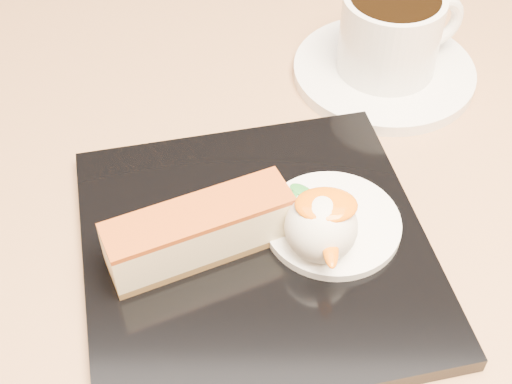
{
  "coord_description": "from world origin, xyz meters",
  "views": [
    {
      "loc": [
        0.0,
        -0.31,
        1.09
      ],
      "look_at": [
        0.0,
        -0.01,
        0.76
      ],
      "focal_mm": 50.0,
      "sensor_mm": 36.0,
      "label": 1
    }
  ],
  "objects_px": {
    "table": "(250,346)",
    "coffee_cup": "(392,32)",
    "ice_cream_scoop": "(321,227)",
    "dessert_plate": "(256,250)",
    "cheesecake": "(200,232)",
    "saucer": "(384,72)"
  },
  "relations": [
    {
      "from": "table",
      "to": "coffee_cup",
      "type": "xyz_separation_m",
      "value": [
        0.11,
        0.16,
        0.2
      ]
    },
    {
      "from": "ice_cream_scoop",
      "to": "coffee_cup",
      "type": "height_order",
      "value": "coffee_cup"
    },
    {
      "from": "ice_cream_scoop",
      "to": "dessert_plate",
      "type": "bearing_deg",
      "value": 172.87
    },
    {
      "from": "cheesecake",
      "to": "ice_cream_scoop",
      "type": "bearing_deg",
      "value": -24.09
    },
    {
      "from": "dessert_plate",
      "to": "ice_cream_scoop",
      "type": "height_order",
      "value": "ice_cream_scoop"
    },
    {
      "from": "saucer",
      "to": "table",
      "type": "bearing_deg",
      "value": -124.25
    },
    {
      "from": "table",
      "to": "ice_cream_scoop",
      "type": "distance_m",
      "value": 0.2
    },
    {
      "from": "table",
      "to": "dessert_plate",
      "type": "bearing_deg",
      "value": -78.93
    },
    {
      "from": "table",
      "to": "dessert_plate",
      "type": "xyz_separation_m",
      "value": [
        0.0,
        -0.03,
        0.16
      ]
    },
    {
      "from": "coffee_cup",
      "to": "table",
      "type": "bearing_deg",
      "value": -145.97
    },
    {
      "from": "dessert_plate",
      "to": "ice_cream_scoop",
      "type": "relative_size",
      "value": 4.83
    },
    {
      "from": "ice_cream_scoop",
      "to": "saucer",
      "type": "height_order",
      "value": "ice_cream_scoop"
    },
    {
      "from": "cheesecake",
      "to": "ice_cream_scoop",
      "type": "relative_size",
      "value": 2.64
    },
    {
      "from": "table",
      "to": "coffee_cup",
      "type": "bearing_deg",
      "value": 55.42
    },
    {
      "from": "ice_cream_scoop",
      "to": "coffee_cup",
      "type": "relative_size",
      "value": 0.44
    },
    {
      "from": "dessert_plate",
      "to": "coffee_cup",
      "type": "distance_m",
      "value": 0.22
    },
    {
      "from": "table",
      "to": "saucer",
      "type": "distance_m",
      "value": 0.26
    },
    {
      "from": "dessert_plate",
      "to": "coffee_cup",
      "type": "bearing_deg",
      "value": 60.2
    },
    {
      "from": "table",
      "to": "saucer",
      "type": "xyz_separation_m",
      "value": [
        0.11,
        0.16,
        0.16
      ]
    },
    {
      "from": "cheesecake",
      "to": "coffee_cup",
      "type": "distance_m",
      "value": 0.24
    },
    {
      "from": "ice_cream_scoop",
      "to": "saucer",
      "type": "relative_size",
      "value": 0.3
    },
    {
      "from": "table",
      "to": "dessert_plate",
      "type": "distance_m",
      "value": 0.16
    }
  ]
}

